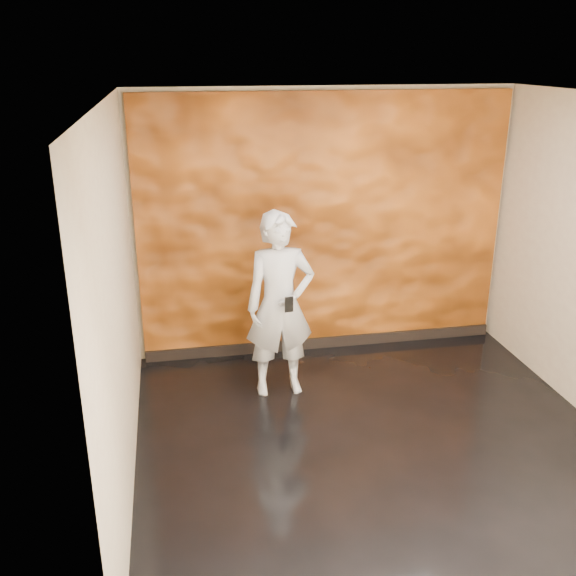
% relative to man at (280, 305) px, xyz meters
% --- Properties ---
extents(room, '(4.02, 4.02, 2.81)m').
position_rel_man_xyz_m(room, '(0.64, -1.07, 0.51)').
color(room, black).
rests_on(room, ground).
extents(feature_wall, '(3.90, 0.06, 2.75)m').
position_rel_man_xyz_m(feature_wall, '(0.64, 0.89, 0.49)').
color(feature_wall, orange).
rests_on(feature_wall, ground).
extents(baseboard, '(3.90, 0.04, 0.12)m').
position_rel_man_xyz_m(baseboard, '(0.64, 0.85, -0.83)').
color(baseboard, black).
rests_on(baseboard, ground).
extents(man, '(0.66, 0.44, 1.78)m').
position_rel_man_xyz_m(man, '(0.00, 0.00, 0.00)').
color(man, '#A6AAB5').
rests_on(man, ground).
extents(phone, '(0.08, 0.03, 0.14)m').
position_rel_man_xyz_m(phone, '(0.03, -0.27, 0.11)').
color(phone, black).
rests_on(phone, man).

